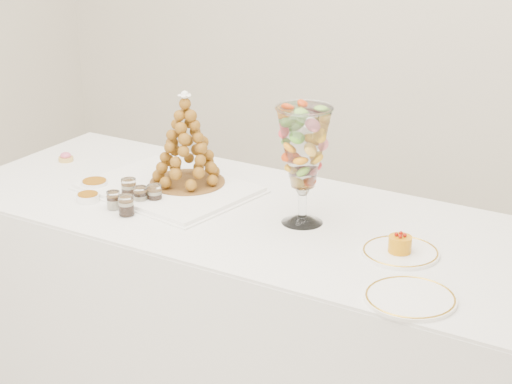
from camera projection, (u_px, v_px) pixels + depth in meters
The scene contains 15 objects.
buffet_table at pixel (247, 317), 3.05m from camera, with size 2.15×0.87×0.82m.
lace_tray at pixel (169, 188), 3.09m from camera, with size 0.57×0.43×0.02m, color white.
macaron_vase at pixel (304, 149), 2.73m from camera, with size 0.18×0.18×0.39m.
cake_plate at pixel (400, 252), 2.59m from camera, with size 0.23×0.23×0.01m, color white.
spare_plate at pixel (410, 298), 2.32m from camera, with size 0.25×0.25×0.01m, color white.
pink_tart at pixel (66, 157), 3.39m from camera, with size 0.06×0.06×0.04m.
verrine_a at pixel (129, 189), 3.01m from camera, with size 0.05×0.05×0.07m, color white.
verrine_b at pixel (141, 196), 2.95m from camera, with size 0.05×0.05×0.06m, color white.
verrine_c at pixel (155, 194), 2.96m from camera, with size 0.05×0.05×0.07m, color white.
verrine_d at pixel (114, 200), 2.92m from camera, with size 0.05×0.05×0.06m, color white.
verrine_e at pixel (126, 205), 2.86m from camera, with size 0.05×0.05×0.07m, color white.
ramekin_back at pixel (95, 185), 3.10m from camera, with size 0.10×0.10×0.03m, color white.
ramekin_front at pixel (88, 198), 2.99m from camera, with size 0.08×0.08×0.02m, color white.
croquembouche at pixel (186, 139), 3.05m from camera, with size 0.27×0.27×0.34m.
mousse_cake at pixel (400, 244), 2.57m from camera, with size 0.07×0.07×0.06m.
Camera 1 is at (1.47, -2.00, 1.93)m, focal length 60.00 mm.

